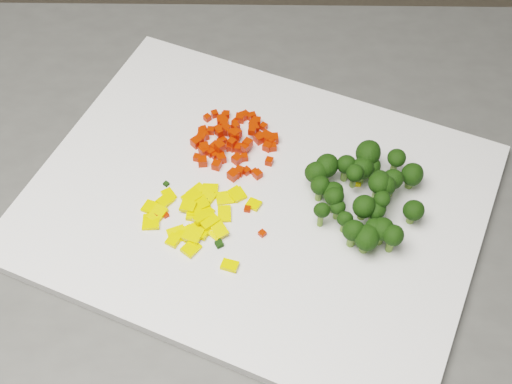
# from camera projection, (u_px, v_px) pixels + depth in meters

# --- Properties ---
(counter_block) EXTENTS (1.12, 0.85, 0.90)m
(counter_block) POSITION_uv_depth(u_px,v_px,m) (274.00, 381.00, 1.13)
(counter_block) COLOR #4D4D4A
(counter_block) RESTS_ON ground
(cutting_board) EXTENTS (0.55, 0.48, 0.01)m
(cutting_board) POSITION_uv_depth(u_px,v_px,m) (256.00, 201.00, 0.77)
(cutting_board) COLOR white
(cutting_board) RESTS_ON counter_block
(carrot_pile) EXTENTS (0.11, 0.11, 0.03)m
(carrot_pile) POSITION_uv_depth(u_px,v_px,m) (234.00, 137.00, 0.80)
(carrot_pile) COLOR red
(carrot_pile) RESTS_ON cutting_board
(pepper_pile) EXTENTS (0.12, 0.12, 0.02)m
(pepper_pile) POSITION_uv_depth(u_px,v_px,m) (203.00, 218.00, 0.74)
(pepper_pile) COLOR yellow
(pepper_pile) RESTS_ON cutting_board
(broccoli_pile) EXTENTS (0.13, 0.13, 0.06)m
(broccoli_pile) POSITION_uv_depth(u_px,v_px,m) (368.00, 189.00, 0.74)
(broccoli_pile) COLOR black
(broccoli_pile) RESTS_ON cutting_board
(carrot_cube_0) EXTENTS (0.01, 0.01, 0.01)m
(carrot_cube_0) POSITION_uv_depth(u_px,v_px,m) (242.00, 117.00, 0.84)
(carrot_cube_0) COLOR red
(carrot_cube_0) RESTS_ON carrot_pile
(carrot_cube_1) EXTENTS (0.01, 0.01, 0.01)m
(carrot_cube_1) POSITION_uv_depth(u_px,v_px,m) (235.00, 145.00, 0.81)
(carrot_cube_1) COLOR red
(carrot_cube_1) RESTS_ON carrot_pile
(carrot_cube_2) EXTENTS (0.01, 0.01, 0.01)m
(carrot_cube_2) POSITION_uv_depth(u_px,v_px,m) (235.00, 134.00, 0.81)
(carrot_cube_2) COLOR red
(carrot_cube_2) RESTS_ON carrot_pile
(carrot_cube_3) EXTENTS (0.01, 0.01, 0.01)m
(carrot_cube_3) POSITION_uv_depth(u_px,v_px,m) (224.00, 115.00, 0.84)
(carrot_cube_3) COLOR red
(carrot_cube_3) RESTS_ON carrot_pile
(carrot_cube_4) EXTENTS (0.01, 0.01, 0.01)m
(carrot_cube_4) POSITION_uv_depth(u_px,v_px,m) (273.00, 147.00, 0.81)
(carrot_cube_4) COLOR red
(carrot_cube_4) RESTS_ON carrot_pile
(carrot_cube_5) EXTENTS (0.01, 0.01, 0.01)m
(carrot_cube_5) POSITION_uv_depth(u_px,v_px,m) (267.00, 138.00, 0.81)
(carrot_cube_5) COLOR red
(carrot_cube_5) RESTS_ON carrot_pile
(carrot_cube_6) EXTENTS (0.01, 0.01, 0.01)m
(carrot_cube_6) POSITION_uv_depth(u_px,v_px,m) (224.00, 124.00, 0.83)
(carrot_cube_6) COLOR red
(carrot_cube_6) RESTS_ON carrot_pile
(carrot_cube_7) EXTENTS (0.01, 0.01, 0.01)m
(carrot_cube_7) POSITION_uv_depth(u_px,v_px,m) (231.00, 133.00, 0.81)
(carrot_cube_7) COLOR red
(carrot_cube_7) RESTS_ON carrot_pile
(carrot_cube_8) EXTENTS (0.01, 0.01, 0.01)m
(carrot_cube_8) POSITION_uv_depth(u_px,v_px,m) (201.00, 138.00, 0.82)
(carrot_cube_8) COLOR red
(carrot_cube_8) RESTS_ON carrot_pile
(carrot_cube_9) EXTENTS (0.01, 0.01, 0.01)m
(carrot_cube_9) POSITION_uv_depth(u_px,v_px,m) (254.00, 129.00, 0.82)
(carrot_cube_9) COLOR red
(carrot_cube_9) RESTS_ON carrot_pile
(carrot_cube_10) EXTENTS (0.01, 0.01, 0.01)m
(carrot_cube_10) POSITION_uv_depth(u_px,v_px,m) (247.00, 171.00, 0.79)
(carrot_cube_10) COLOR red
(carrot_cube_10) RESTS_ON carrot_pile
(carrot_cube_11) EXTENTS (0.01, 0.01, 0.01)m
(carrot_cube_11) POSITION_uv_depth(u_px,v_px,m) (216.00, 165.00, 0.79)
(carrot_cube_11) COLOR red
(carrot_cube_11) RESTS_ON carrot_pile
(carrot_cube_12) EXTENTS (0.01, 0.01, 0.01)m
(carrot_cube_12) POSITION_uv_depth(u_px,v_px,m) (264.00, 127.00, 0.83)
(carrot_cube_12) COLOR red
(carrot_cube_12) RESTS_ON carrot_pile
(carrot_cube_13) EXTENTS (0.01, 0.01, 0.01)m
(carrot_cube_13) POSITION_uv_depth(u_px,v_px,m) (236.00, 126.00, 0.82)
(carrot_cube_13) COLOR red
(carrot_cube_13) RESTS_ON carrot_pile
(carrot_cube_14) EXTENTS (0.01, 0.01, 0.01)m
(carrot_cube_14) POSITION_uv_depth(u_px,v_px,m) (197.00, 158.00, 0.80)
(carrot_cube_14) COLOR red
(carrot_cube_14) RESTS_ON carrot_pile
(carrot_cube_15) EXTENTS (0.01, 0.01, 0.01)m
(carrot_cube_15) POSITION_uv_depth(u_px,v_px,m) (234.00, 144.00, 0.81)
(carrot_cube_15) COLOR red
(carrot_cube_15) RESTS_ON carrot_pile
(carrot_cube_16) EXTENTS (0.01, 0.01, 0.01)m
(carrot_cube_16) POSITION_uv_depth(u_px,v_px,m) (237.00, 159.00, 0.80)
(carrot_cube_16) COLOR red
(carrot_cube_16) RESTS_ON carrot_pile
(carrot_cube_17) EXTENTS (0.01, 0.01, 0.01)m
(carrot_cube_17) POSITION_uv_depth(u_px,v_px,m) (221.00, 121.00, 0.83)
(carrot_cube_17) COLOR red
(carrot_cube_17) RESTS_ON carrot_pile
(carrot_cube_18) EXTENTS (0.01, 0.01, 0.01)m
(carrot_cube_18) POSITION_uv_depth(u_px,v_px,m) (230.00, 147.00, 0.81)
(carrot_cube_18) COLOR red
(carrot_cube_18) RESTS_ON carrot_pile
(carrot_cube_19) EXTENTS (0.01, 0.01, 0.01)m
(carrot_cube_19) POSITION_uv_depth(u_px,v_px,m) (226.00, 115.00, 0.84)
(carrot_cube_19) COLOR red
(carrot_cube_19) RESTS_ON carrot_pile
(carrot_cube_20) EXTENTS (0.01, 0.01, 0.01)m
(carrot_cube_20) POSITION_uv_depth(u_px,v_px,m) (236.00, 142.00, 0.81)
(carrot_cube_20) COLOR red
(carrot_cube_20) RESTS_ON carrot_pile
(carrot_cube_21) EXTENTS (0.01, 0.01, 0.01)m
(carrot_cube_21) POSITION_uv_depth(u_px,v_px,m) (239.00, 171.00, 0.79)
(carrot_cube_21) COLOR red
(carrot_cube_21) RESTS_ON carrot_pile
(carrot_cube_22) EXTENTS (0.01, 0.01, 0.01)m
(carrot_cube_22) POSITION_uv_depth(u_px,v_px,m) (214.00, 155.00, 0.80)
(carrot_cube_22) COLOR red
(carrot_cube_22) RESTS_ON carrot_pile
(carrot_cube_23) EXTENTS (0.01, 0.01, 0.01)m
(carrot_cube_23) POSITION_uv_depth(u_px,v_px,m) (219.00, 130.00, 0.81)
(carrot_cube_23) COLOR red
(carrot_cube_23) RESTS_ON carrot_pile
(carrot_cube_24) EXTENTS (0.01, 0.01, 0.01)m
(carrot_cube_24) POSITION_uv_depth(u_px,v_px,m) (201.00, 131.00, 0.82)
(carrot_cube_24) COLOR red
(carrot_cube_24) RESTS_ON carrot_pile
(carrot_cube_25) EXTENTS (0.01, 0.01, 0.01)m
(carrot_cube_25) POSITION_uv_depth(u_px,v_px,m) (249.00, 117.00, 0.84)
(carrot_cube_25) COLOR red
(carrot_cube_25) RESTS_ON carrot_pile
(carrot_cube_26) EXTENTS (0.01, 0.01, 0.01)m
(carrot_cube_26) POSITION_uv_depth(u_px,v_px,m) (234.00, 144.00, 0.81)
(carrot_cube_26) COLOR red
(carrot_cube_26) RESTS_ON carrot_pile
(carrot_cube_27) EXTENTS (0.01, 0.01, 0.01)m
(carrot_cube_27) POSITION_uv_depth(u_px,v_px,m) (273.00, 141.00, 0.81)
(carrot_cube_27) COLOR red
(carrot_cube_27) RESTS_ON carrot_pile
(carrot_cube_28) EXTENTS (0.01, 0.01, 0.01)m
(carrot_cube_28) POSITION_uv_depth(u_px,v_px,m) (205.00, 148.00, 0.81)
(carrot_cube_28) COLOR red
(carrot_cube_28) RESTS_ON carrot_pile
(carrot_cube_29) EXTENTS (0.01, 0.01, 0.01)m
(carrot_cube_29) POSITION_uv_depth(u_px,v_px,m) (274.00, 139.00, 0.81)
(carrot_cube_29) COLOR red
(carrot_cube_29) RESTS_ON carrot_pile
(carrot_cube_30) EXTENTS (0.01, 0.01, 0.01)m
(carrot_cube_30) POSITION_uv_depth(u_px,v_px,m) (245.00, 147.00, 0.80)
(carrot_cube_30) COLOR red
(carrot_cube_30) RESTS_ON carrot_pile
(carrot_cube_31) EXTENTS (0.01, 0.01, 0.01)m
(carrot_cube_31) POSITION_uv_depth(u_px,v_px,m) (248.00, 143.00, 0.80)
(carrot_cube_31) COLOR red
(carrot_cube_31) RESTS_ON carrot_pile
(carrot_cube_32) EXTENTS (0.01, 0.01, 0.01)m
(carrot_cube_32) POSITION_uv_depth(u_px,v_px,m) (253.00, 116.00, 0.84)
(carrot_cube_32) COLOR red
(carrot_cube_32) RESTS_ON carrot_pile
(carrot_cube_33) EXTENTS (0.01, 0.01, 0.01)m
(carrot_cube_33) POSITION_uv_depth(u_px,v_px,m) (220.00, 128.00, 0.83)
(carrot_cube_33) COLOR red
(carrot_cube_33) RESTS_ON carrot_pile
(carrot_cube_34) EXTENTS (0.01, 0.01, 0.01)m
(carrot_cube_34) POSITION_uv_depth(u_px,v_px,m) (259.00, 138.00, 0.81)
(carrot_cube_34) COLOR red
(carrot_cube_34) RESTS_ON carrot_pile
(carrot_cube_35) EXTENTS (0.01, 0.01, 0.01)m
(carrot_cube_35) POSITION_uv_depth(u_px,v_px,m) (258.00, 174.00, 0.78)
(carrot_cube_35) COLOR red
(carrot_cube_35) RESTS_ON carrot_pile
(carrot_cube_36) EXTENTS (0.01, 0.01, 0.01)m
(carrot_cube_36) POSITION_uv_depth(u_px,v_px,m) (240.00, 118.00, 0.83)
(carrot_cube_36) COLOR red
(carrot_cube_36) RESTS_ON carrot_pile
(carrot_cube_37) EXTENTS (0.01, 0.01, 0.01)m
(carrot_cube_37) POSITION_uv_depth(u_px,v_px,m) (244.00, 157.00, 0.80)
(carrot_cube_37) COLOR red
(carrot_cube_37) RESTS_ON carrot_pile
(carrot_cube_38) EXTENTS (0.01, 0.01, 0.01)m
(carrot_cube_38) POSITION_uv_depth(u_px,v_px,m) (207.00, 118.00, 0.84)
(carrot_cube_38) COLOR red
(carrot_cube_38) RESTS_ON carrot_pile
(carrot_cube_39) EXTENTS (0.01, 0.01, 0.01)m
(carrot_cube_39) POSITION_uv_depth(u_px,v_px,m) (269.00, 161.00, 0.80)
(carrot_cube_39) COLOR red
(carrot_cube_39) RESTS_ON carrot_pile
(carrot_cube_40) EXTENTS (0.01, 0.01, 0.01)m
(carrot_cube_40) POSITION_uv_depth(u_px,v_px,m) (264.00, 137.00, 0.82)
(carrot_cube_40) COLOR red
(carrot_cube_40) RESTS_ON carrot_pile
(carrot_cube_41) EXTENTS (0.01, 0.01, 0.01)m
(carrot_cube_41) POSITION_uv_depth(u_px,v_px,m) (256.00, 122.00, 0.83)
(carrot_cube_41) COLOR red
(carrot_cube_41) RESTS_ON carrot_pile
(carrot_cube_42) EXTENTS (0.01, 0.01, 0.01)m
(carrot_cube_42) POSITION_uv_depth(u_px,v_px,m) (255.00, 172.00, 0.79)
(carrot_cube_42) COLOR red
(carrot_cube_42) RESTS_ON carrot_pile
(carrot_cube_43) EXTENTS (0.01, 0.01, 0.01)m
(carrot_cube_43) POSITION_uv_depth(u_px,v_px,m) (222.00, 119.00, 0.83)
(carrot_cube_43) COLOR red
(carrot_cube_43) RESTS_ON carrot_pile
(carrot_cube_44) EXTENTS (0.01, 0.01, 0.01)m
(carrot_cube_44) POSITION_uv_depth(u_px,v_px,m) (254.00, 124.00, 0.83)
(carrot_cube_44) COLOR red
(carrot_cube_44) RESTS_ON carrot_pile
(carrot_cube_45) EXTENTS (0.01, 0.01, 0.01)m
(carrot_cube_45) POSITION_uv_depth(u_px,v_px,m) (204.00, 136.00, 0.82)
(carrot_cube_45) COLOR red
(carrot_cube_45) RESTS_ON carrot_pile
(carrot_cube_46) EXTENTS (0.01, 0.01, 0.01)m
(carrot_cube_46) POSITION_uv_depth(u_px,v_px,m) (219.00, 132.00, 0.81)
(carrot_cube_46) COLOR red
(carrot_cube_46) RESTS_ON carrot_pile
(carrot_cube_47) EXTENTS (0.01, 0.01, 0.01)m
(carrot_cube_47) POSITION_uv_depth(u_px,v_px,m) (237.00, 132.00, 0.82)
(carrot_cube_47) COLOR red
(carrot_cube_47) RESTS_ON carrot_pile
(carrot_cube_48) EXTENTS (0.01, 0.01, 0.01)m
(carrot_cube_48) POSITION_uv_depth(u_px,v_px,m) (196.00, 142.00, 0.81)
(carrot_cube_48) COLOR red
(carrot_cube_48) RESTS_ON carrot_pile
(carrot_cube_49) EXTENTS (0.01, 0.01, 0.01)m
(carrot_cube_49) POSITION_uv_depth(u_px,v_px,m) (236.00, 136.00, 0.81)
(carrot_cube_49) COLOR red
(carrot_cube_49) RESTS_ON carrot_pile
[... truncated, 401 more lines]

